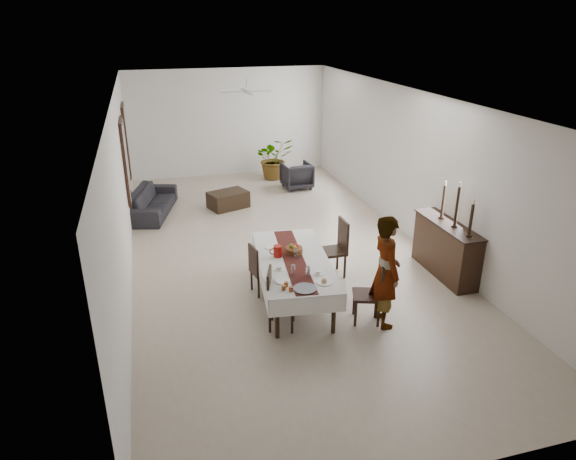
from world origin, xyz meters
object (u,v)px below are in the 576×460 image
at_px(woman, 386,271).
at_px(sideboard_body, 446,250).
at_px(dining_table_top, 294,261).
at_px(sofa, 152,202).
at_px(red_pitcher, 278,251).

height_order(woman, sideboard_body, woman).
bearing_deg(dining_table_top, sofa, 120.85).
distance_m(sideboard_body, sofa, 7.17).
relative_size(woman, sofa, 0.86).
bearing_deg(sofa, dining_table_top, -140.57).
bearing_deg(dining_table_top, woman, -36.99).
relative_size(red_pitcher, sideboard_body, 0.12).
bearing_deg(sofa, sideboard_body, -117.35).
distance_m(dining_table_top, sofa, 5.47).
height_order(woman, sofa, woman).
xyz_separation_m(dining_table_top, red_pitcher, (-0.23, 0.18, 0.14)).
bearing_deg(sideboard_body, sofa, 137.30).
bearing_deg(dining_table_top, red_pitcher, 149.04).
relative_size(sideboard_body, sofa, 0.78).
relative_size(dining_table_top, woman, 1.30).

